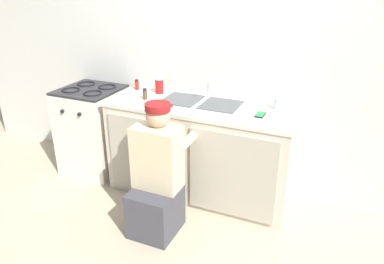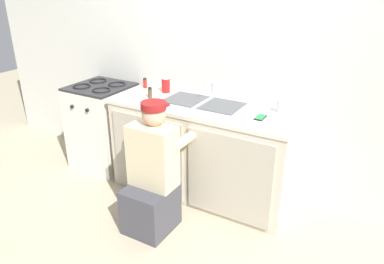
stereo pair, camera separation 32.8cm
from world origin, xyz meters
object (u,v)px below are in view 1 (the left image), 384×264
at_px(plumber_person, 157,181).
at_px(spice_bottle_red, 137,85).
at_px(sink_double_basin, 201,103).
at_px(stove_range, 94,129).
at_px(soda_cup_red, 159,86).
at_px(cell_phone, 260,115).
at_px(water_glass, 278,104).
at_px(spice_bottle_pepper, 145,94).

height_order(plumber_person, spice_bottle_red, plumber_person).
distance_m(sink_double_basin, stove_range, 1.33).
bearing_deg(soda_cup_red, plumber_person, -63.95).
xyz_separation_m(plumber_person, spice_bottle_red, (-0.68, 0.86, 0.50)).
xyz_separation_m(cell_phone, soda_cup_red, (-1.07, 0.20, 0.07)).
xyz_separation_m(stove_range, spice_bottle_red, (0.45, 0.19, 0.50)).
xyz_separation_m(sink_double_basin, water_glass, (0.65, 0.19, 0.03)).
bearing_deg(sink_double_basin, stove_range, -179.90).
bearing_deg(plumber_person, cell_phone, 44.49).
relative_size(stove_range, water_glass, 9.26).
height_order(water_glass, spice_bottle_red, spice_bottle_red).
height_order(cell_phone, spice_bottle_pepper, spice_bottle_pepper).
bearing_deg(sink_double_basin, cell_phone, -2.77).
relative_size(sink_double_basin, cell_phone, 5.71).
distance_m(stove_range, spice_bottle_pepper, 0.85).
distance_m(spice_bottle_pepper, water_glass, 1.22).
height_order(sink_double_basin, cell_phone, sink_double_basin).
distance_m(stove_range, cell_phone, 1.85).
distance_m(cell_phone, spice_bottle_pepper, 1.11).
height_order(sink_double_basin, spice_bottle_red, sink_double_basin).
distance_m(water_glass, spice_bottle_red, 1.44).
xyz_separation_m(spice_bottle_pepper, water_glass, (1.20, 0.23, -0.00)).
bearing_deg(cell_phone, water_glass, 65.88).
bearing_deg(plumber_person, spice_bottle_red, 128.35).
bearing_deg(spice_bottle_pepper, sink_double_basin, 4.89).
distance_m(plumber_person, water_glass, 1.25).
bearing_deg(spice_bottle_red, sink_double_basin, -13.63).
height_order(sink_double_basin, stove_range, sink_double_basin).
bearing_deg(water_glass, sink_double_basin, -163.99).
distance_m(spice_bottle_pepper, soda_cup_red, 0.23).
distance_m(plumber_person, cell_phone, 1.03).
bearing_deg(water_glass, spice_bottle_pepper, -169.00).
bearing_deg(sink_double_basin, spice_bottle_pepper, -175.11).
height_order(water_glass, soda_cup_red, soda_cup_red).
height_order(cell_phone, water_glass, water_glass).
height_order(stove_range, spice_bottle_pepper, spice_bottle_pepper).
bearing_deg(stove_range, spice_bottle_red, 23.04).
xyz_separation_m(cell_phone, water_glass, (0.10, 0.21, 0.04)).
relative_size(sink_double_basin, stove_range, 0.86).
bearing_deg(soda_cup_red, spice_bottle_pepper, -98.86).
relative_size(plumber_person, soda_cup_red, 7.26).
height_order(stove_range, water_glass, water_glass).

